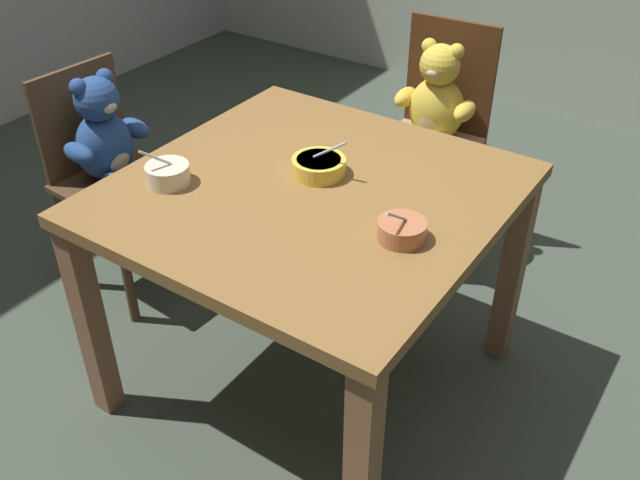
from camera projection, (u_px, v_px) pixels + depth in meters
The scene contains 7 objects.
ground_plane at pixel (312, 380), 2.41m from camera, with size 5.20×5.20×0.04m.
dining_table at pixel (310, 219), 2.03m from camera, with size 1.03×1.03×0.74m.
teddy_chair_far_center at pixel (433, 120), 2.70m from camera, with size 0.40×0.38×0.92m.
teddy_chair_near_left at pixel (108, 151), 2.52m from camera, with size 0.41×0.41×0.85m.
porridge_bowl_terracotta_near_right at pixel (402, 230), 1.76m from camera, with size 0.12×0.13×0.11m.
porridge_bowl_cream_near_left at pixel (168, 174), 1.98m from camera, with size 0.12×0.12×0.12m.
porridge_bowl_yellow_center at pixel (319, 166), 2.02m from camera, with size 0.17×0.16×0.12m.
Camera 1 is at (0.97, -1.39, 1.76)m, focal length 39.85 mm.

